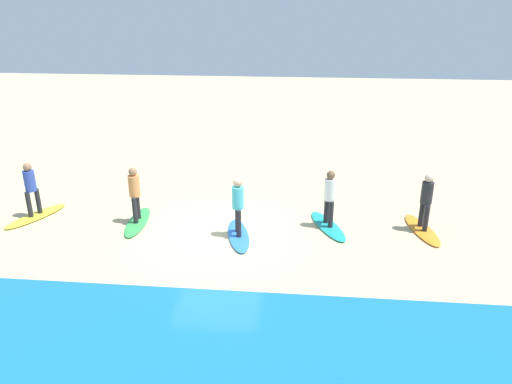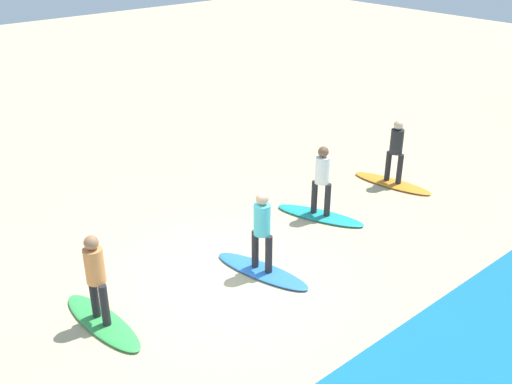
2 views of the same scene
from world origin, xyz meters
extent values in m
plane|color=#CCB789|center=(0.00, 0.00, 0.00)|extent=(60.00, 60.00, 0.00)
ellipsoid|color=orange|center=(-5.81, -0.64, 0.04)|extent=(0.95, 2.17, 0.09)
cylinder|color=#232328|center=(-5.84, -0.48, 0.48)|extent=(0.14, 0.14, 0.78)
cylinder|color=#232328|center=(-5.78, -0.79, 0.48)|extent=(0.14, 0.14, 0.78)
cylinder|color=#262628|center=(-5.81, -0.64, 1.18)|extent=(0.32, 0.32, 0.62)
sphere|color=beige|center=(-5.81, -0.64, 1.61)|extent=(0.24, 0.24, 0.24)
ellipsoid|color=teal|center=(-3.15, -0.62, 0.04)|extent=(1.29, 2.16, 0.09)
cylinder|color=#232328|center=(-3.21, -0.47, 0.48)|extent=(0.14, 0.14, 0.78)
cylinder|color=#232328|center=(-3.09, -0.77, 0.48)|extent=(0.14, 0.14, 0.78)
cylinder|color=white|center=(-3.15, -0.62, 1.18)|extent=(0.32, 0.32, 0.62)
sphere|color=brown|center=(-3.15, -0.62, 1.61)|extent=(0.24, 0.24, 0.24)
ellipsoid|color=blue|center=(-0.65, 0.22, 0.04)|extent=(1.02, 2.17, 0.09)
cylinder|color=#232328|center=(-0.68, 0.38, 0.48)|extent=(0.14, 0.14, 0.78)
cylinder|color=#232328|center=(-0.61, 0.07, 0.48)|extent=(0.14, 0.14, 0.78)
cylinder|color=#4CC6D1|center=(-0.65, 0.22, 1.18)|extent=(0.32, 0.32, 0.62)
sphere|color=tan|center=(-0.65, 0.22, 1.61)|extent=(0.24, 0.24, 0.24)
ellipsoid|color=green|center=(2.44, -0.37, 0.04)|extent=(0.71, 2.14, 0.09)
cylinder|color=#232328|center=(2.42, -0.21, 0.48)|extent=(0.14, 0.14, 0.78)
cylinder|color=#232328|center=(2.45, -0.53, 0.48)|extent=(0.14, 0.14, 0.78)
cylinder|color=#E58C4C|center=(2.44, -0.37, 1.18)|extent=(0.32, 0.32, 0.62)
sphere|color=#9E704C|center=(2.44, -0.37, 1.61)|extent=(0.24, 0.24, 0.24)
ellipsoid|color=yellow|center=(5.64, -0.47, 0.04)|extent=(1.35, 2.15, 0.09)
cylinder|color=#232328|center=(5.70, -0.32, 0.48)|extent=(0.14, 0.14, 0.78)
cylinder|color=#232328|center=(5.57, -0.62, 0.48)|extent=(0.14, 0.14, 0.78)
cylinder|color=#334CAD|center=(5.64, -0.47, 1.18)|extent=(0.32, 0.32, 0.62)
sphere|color=#9E704C|center=(5.64, -0.47, 1.61)|extent=(0.24, 0.24, 0.24)
camera|label=1|loc=(-2.30, 12.22, 6.14)|focal=34.06mm
camera|label=2|loc=(5.67, 7.41, 6.40)|focal=41.25mm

